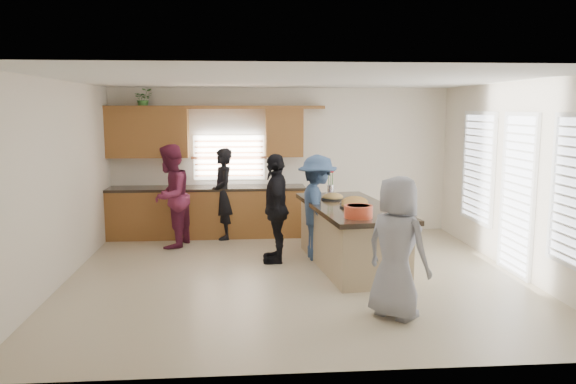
{
  "coord_description": "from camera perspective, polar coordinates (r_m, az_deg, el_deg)",
  "views": [
    {
      "loc": [
        -0.73,
        -7.82,
        2.41
      ],
      "look_at": [
        -0.06,
        0.58,
        1.15
      ],
      "focal_mm": 35.0,
      "sensor_mm": 36.0,
      "label": 1
    }
  ],
  "objects": [
    {
      "name": "woman_right_front",
      "position": [
        6.58,
        10.99,
        -5.56
      ],
      "size": [
        0.93,
        0.96,
        1.66
      ],
      "primitive_type": "imported",
      "rotation": [
        0.0,
        0.0,
        2.28
      ],
      "color": "gray",
      "rests_on": "ground"
    },
    {
      "name": "salad_bowl",
      "position": [
        7.61,
        7.16,
        -1.92
      ],
      "size": [
        0.39,
        0.39,
        0.17
      ],
      "color": "#D84727",
      "rests_on": "island"
    },
    {
      "name": "floor",
      "position": [
        8.22,
        0.73,
        -8.55
      ],
      "size": [
        6.5,
        6.5,
        0.0
      ],
      "primitive_type": "plane",
      "color": "tan",
      "rests_on": "ground"
    },
    {
      "name": "platter_back",
      "position": [
        9.12,
        4.57,
        -0.57
      ],
      "size": [
        0.38,
        0.38,
        0.15
      ],
      "color": "black",
      "rests_on": "island"
    },
    {
      "name": "potted_plant",
      "position": [
        10.8,
        -14.45,
        9.15
      ],
      "size": [
        0.39,
        0.35,
        0.37
      ],
      "primitive_type": "imported",
      "rotation": [
        0.0,
        0.0,
        0.22
      ],
      "color": "#3C7B31",
      "rests_on": "back_cabinetry"
    },
    {
      "name": "platter_mid",
      "position": [
        8.69,
        6.8,
        -1.06
      ],
      "size": [
        0.46,
        0.46,
        0.19
      ],
      "color": "black",
      "rests_on": "island"
    },
    {
      "name": "woman_left_mid",
      "position": [
        9.95,
        -11.85,
        -0.42
      ],
      "size": [
        0.88,
        1.02,
        1.8
      ],
      "primitive_type": "imported",
      "rotation": [
        0.0,
        0.0,
        -1.82
      ],
      "color": "maroon",
      "rests_on": "ground"
    },
    {
      "name": "plate_stack",
      "position": [
        9.45,
        4.52,
        -0.28
      ],
      "size": [
        0.23,
        0.23,
        0.05
      ],
      "primitive_type": "cylinder",
      "color": "#B18CCC",
      "rests_on": "island"
    },
    {
      "name": "right_wall_glazing",
      "position": [
        8.71,
        22.43,
        0.81
      ],
      "size": [
        0.06,
        4.0,
        2.25
      ],
      "color": "white",
      "rests_on": "ground"
    },
    {
      "name": "room_shell",
      "position": [
        7.88,
        0.75,
        4.79
      ],
      "size": [
        6.52,
        6.02,
        2.81
      ],
      "color": "silver",
      "rests_on": "ground"
    },
    {
      "name": "island",
      "position": [
        8.69,
        6.37,
        -4.58
      ],
      "size": [
        1.45,
        2.81,
        0.95
      ],
      "rotation": [
        0.0,
        0.0,
        0.11
      ],
      "color": "tan",
      "rests_on": "ground"
    },
    {
      "name": "woman_right_back",
      "position": [
        8.97,
        3.0,
        -1.58
      ],
      "size": [
        0.72,
        1.14,
        1.68
      ],
      "primitive_type": "imported",
      "rotation": [
        0.0,
        0.0,
        1.66
      ],
      "color": "navy",
      "rests_on": "ground"
    },
    {
      "name": "flower_vase",
      "position": [
        9.67,
        4.36,
        1.19
      ],
      "size": [
        0.14,
        0.14,
        0.43
      ],
      "color": "silver",
      "rests_on": "island"
    },
    {
      "name": "clear_cup",
      "position": [
        7.93,
        9.99,
        -1.85
      ],
      "size": [
        0.08,
        0.08,
        0.11
      ],
      "primitive_type": "cylinder",
      "color": "white",
      "rests_on": "island"
    },
    {
      "name": "back_cabinetry",
      "position": [
        10.69,
        -8.49,
        0.34
      ],
      "size": [
        4.08,
        0.66,
        2.46
      ],
      "color": "olive",
      "rests_on": "ground"
    },
    {
      "name": "platter_front",
      "position": [
        8.4,
        6.84,
        -1.38
      ],
      "size": [
        0.46,
        0.46,
        0.19
      ],
      "color": "black",
      "rests_on": "island"
    },
    {
      "name": "woman_left_front",
      "position": [
        8.81,
        -1.24,
        -1.65
      ],
      "size": [
        0.46,
        1.02,
        1.72
      ],
      "primitive_type": "imported",
      "rotation": [
        0.0,
        0.0,
        -1.62
      ],
      "color": "black",
      "rests_on": "ground"
    },
    {
      "name": "woman_left_back",
      "position": [
        10.44,
        -6.63,
        -0.19
      ],
      "size": [
        0.54,
        0.7,
        1.69
      ],
      "primitive_type": "imported",
      "rotation": [
        0.0,
        0.0,
        -1.33
      ],
      "color": "black",
      "rests_on": "ground"
    }
  ]
}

